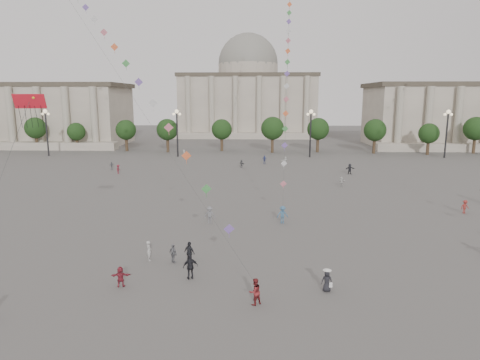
{
  "coord_description": "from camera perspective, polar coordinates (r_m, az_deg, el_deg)",
  "views": [
    {
      "loc": [
        2.55,
        -26.31,
        13.35
      ],
      "look_at": [
        1.22,
        12.0,
        5.9
      ],
      "focal_mm": 32.0,
      "sensor_mm": 36.0,
      "label": 1
    }
  ],
  "objects": [
    {
      "name": "person_crowd_16",
      "position": [
        83.6,
        -16.75,
        1.86
      ],
      "size": [
        0.95,
        0.59,
        1.51
      ],
      "primitive_type": "imported",
      "rotation": [
        0.0,
        0.0,
        0.28
      ],
      "color": "slate",
      "rests_on": "ground"
    },
    {
      "name": "lamp_post_mid_east",
      "position": [
        97.29,
        9.41,
        7.31
      ],
      "size": [
        2.0,
        0.9,
        10.65
      ],
      "color": "#262628",
      "rests_on": "ground"
    },
    {
      "name": "kite_train_mid",
      "position": [
        69.85,
        6.64,
        22.51
      ],
      "size": [
        4.64,
        45.0,
        65.92
      ],
      "color": "#3F3F3F",
      "rests_on": "ground"
    },
    {
      "name": "tourist_2",
      "position": [
        32.42,
        -15.64,
        -12.3
      ],
      "size": [
        1.45,
        0.64,
        1.51
      ],
      "primitive_type": "imported",
      "rotation": [
        0.0,
        0.0,
        3.28
      ],
      "color": "maroon",
      "rests_on": "ground"
    },
    {
      "name": "tourist_3",
      "position": [
        35.82,
        -8.89,
        -9.65
      ],
      "size": [
        0.95,
        0.93,
        1.6
      ],
      "primitive_type": "imported",
      "rotation": [
        0.0,
        0.0,
        2.39
      ],
      "color": "slate",
      "rests_on": "ground"
    },
    {
      "name": "kite_flyer_1",
      "position": [
        46.22,
        5.69,
        -4.62
      ],
      "size": [
        1.35,
        0.93,
        1.91
      ],
      "primitive_type": "imported",
      "rotation": [
        0.0,
        0.0,
        0.19
      ],
      "color": "#3A6183",
      "rests_on": "ground"
    },
    {
      "name": "person_crowd_17",
      "position": [
        78.6,
        -15.91,
        1.4
      ],
      "size": [
        0.72,
        1.12,
        1.64
      ],
      "primitive_type": "imported",
      "rotation": [
        0.0,
        0.0,
        1.46
      ],
      "color": "maroon",
      "rests_on": "ground"
    },
    {
      "name": "person_crowd_0",
      "position": [
        87.11,
        3.28,
        2.73
      ],
      "size": [
        1.05,
        0.53,
        1.72
      ],
      "primitive_type": "imported",
      "rotation": [
        0.0,
        0.0,
        0.11
      ],
      "color": "#394581",
      "rests_on": "ground"
    },
    {
      "name": "person_crowd_6",
      "position": [
        46.17,
        -4.06,
        -4.65
      ],
      "size": [
        1.21,
        0.72,
        1.85
      ],
      "primitive_type": "imported",
      "rotation": [
        0.0,
        0.0,
        0.03
      ],
      "color": "slate",
      "rests_on": "ground"
    },
    {
      "name": "person_crowd_9",
      "position": [
        77.54,
        14.43,
        1.43
      ],
      "size": [
        1.83,
        1.02,
        1.88
      ],
      "primitive_type": "imported",
      "rotation": [
        0.0,
        0.0,
        0.28
      ],
      "color": "#232428",
      "rests_on": "ground"
    },
    {
      "name": "person_crowd_4",
      "position": [
        85.8,
        6.05,
        2.56
      ],
      "size": [
        1.63,
        1.2,
        1.7
      ],
      "primitive_type": "imported",
      "rotation": [
        0.0,
        0.0,
        3.64
      ],
      "color": "silver",
      "rests_on": "ground"
    },
    {
      "name": "person_crowd_13",
      "position": [
        36.65,
        -12.05,
        -9.2
      ],
      "size": [
        0.64,
        0.73,
        1.69
      ],
      "primitive_type": "imported",
      "rotation": [
        0.0,
        0.0,
        2.04
      ],
      "color": "#AEADAA",
      "rests_on": "ground"
    },
    {
      "name": "person_crowd_8",
      "position": [
        56.34,
        27.79,
        -3.17
      ],
      "size": [
        1.14,
        0.81,
        1.6
      ],
      "primitive_type": "imported",
      "rotation": [
        0.0,
        0.0,
        0.23
      ],
      "color": "maroon",
      "rests_on": "ground"
    },
    {
      "name": "tree_row",
      "position": [
        104.64,
        0.59,
        6.63
      ],
      "size": [
        137.12,
        5.12,
        8.0
      ],
      "color": "#3A2A1D",
      "rests_on": "ground"
    },
    {
      "name": "tourist_4",
      "position": [
        32.61,
        -6.62,
        -11.39
      ],
      "size": [
        1.23,
        0.85,
        1.94
      ],
      "primitive_type": "imported",
      "rotation": [
        0.0,
        0.0,
        3.5
      ],
      "color": "black",
      "rests_on": "ground"
    },
    {
      "name": "dragon_kite",
      "position": [
        34.45,
        -26.2,
        8.16
      ],
      "size": [
        2.82,
        2.53,
        12.67
      ],
      "color": "red",
      "rests_on": "ground"
    },
    {
      "name": "lamp_post_mid_west",
      "position": [
        98.07,
        -8.4,
        7.37
      ],
      "size": [
        2.0,
        0.9,
        10.65
      ],
      "color": "#262628",
      "rests_on": "ground"
    },
    {
      "name": "hall_central",
      "position": [
        155.55,
        1.06,
        11.32
      ],
      "size": [
        48.3,
        34.3,
        35.5
      ],
      "color": "#A09686",
      "rests_on": "ground"
    },
    {
      "name": "person_crowd_12",
      "position": [
        82.04,
        0.22,
        2.17
      ],
      "size": [
        1.26,
        1.39,
        1.53
      ],
      "primitive_type": "imported",
      "rotation": [
        0.0,
        0.0,
        2.26
      ],
      "color": "#5A5B5F",
      "rests_on": "ground"
    },
    {
      "name": "hat_person",
      "position": [
        31.13,
        11.52,
        -12.96
      ],
      "size": [
        0.75,
        0.6,
        1.69
      ],
      "color": "black",
      "rests_on": "ground"
    },
    {
      "name": "lamp_post_far_east",
      "position": [
        105.42,
        25.91,
        6.64
      ],
      "size": [
        2.0,
        0.9,
        10.65
      ],
      "color": "#262628",
      "rests_on": "ground"
    },
    {
      "name": "ground",
      "position": [
        29.61,
        -3.29,
        -15.82
      ],
      "size": [
        360.0,
        360.0,
        0.0
      ],
      "primitive_type": "plane",
      "color": "#585553",
      "rests_on": "ground"
    },
    {
      "name": "person_crowd_7",
      "position": [
        66.68,
        13.35,
        -0.21
      ],
      "size": [
        1.43,
        0.68,
        1.48
      ],
      "primitive_type": "imported",
      "rotation": [
        0.0,
        0.0,
        2.96
      ],
      "color": "silver",
      "rests_on": "ground"
    },
    {
      "name": "tourist_1",
      "position": [
        35.49,
        -6.74,
        -9.59
      ],
      "size": [
        1.14,
        0.98,
        1.83
      ],
      "primitive_type": "imported",
      "rotation": [
        0.0,
        0.0,
        2.54
      ],
      "color": "#222328",
      "rests_on": "ground"
    },
    {
      "name": "lamp_post_far_west",
      "position": [
        107.57,
        -24.44,
        6.82
      ],
      "size": [
        2.0,
        0.9,
        10.65
      ],
      "color": "#262628",
      "rests_on": "ground"
    },
    {
      "name": "kite_train_west",
      "position": [
        57.92,
        -20.28,
        20.65
      ],
      "size": [
        38.75,
        50.08,
        76.82
      ],
      "color": "#3F3F3F",
      "rests_on": "ground"
    },
    {
      "name": "person_crowd_10",
      "position": [
        96.42,
        -7.46,
        3.49
      ],
      "size": [
        0.63,
        0.77,
        1.83
      ],
      "primitive_type": "imported",
      "rotation": [
        0.0,
        0.0,
        1.9
      ],
      "color": "silver",
      "rests_on": "ground"
    },
    {
      "name": "kite_flyer_0",
      "position": [
        28.78,
        2.0,
        -14.64
      ],
      "size": [
        1.11,
        1.06,
        1.8
      ],
      "primitive_type": "imported",
      "rotation": [
        0.0,
        0.0,
        3.75
      ],
      "color": "maroon",
      "rests_on": "ground"
    }
  ]
}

